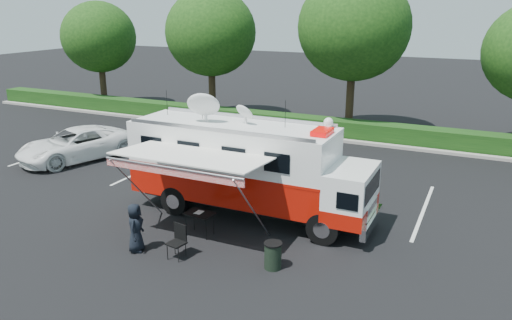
% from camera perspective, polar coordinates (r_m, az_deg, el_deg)
% --- Properties ---
extents(ground_plane, '(120.00, 120.00, 0.00)m').
position_cam_1_polar(ground_plane, '(17.73, -0.69, -6.31)').
color(ground_plane, black).
rests_on(ground_plane, ground).
extents(back_border, '(60.00, 6.14, 8.87)m').
position_cam_1_polar(back_border, '(28.22, 13.27, 12.61)').
color(back_border, '#9E998E').
rests_on(back_border, ground_plane).
extents(stall_lines, '(24.12, 5.50, 0.01)m').
position_cam_1_polar(stall_lines, '(20.45, 1.72, -3.01)').
color(stall_lines, silver).
rests_on(stall_lines, ground_plane).
extents(command_truck, '(8.59, 2.36, 4.13)m').
position_cam_1_polar(command_truck, '(17.13, -0.94, -0.85)').
color(command_truck, black).
rests_on(command_truck, ground_plane).
extents(awning, '(4.69, 2.44, 2.83)m').
position_cam_1_polar(awning, '(15.19, -7.66, 0.11)').
color(awning, white).
rests_on(awning, ground_plane).
extents(white_suv, '(4.16, 5.94, 1.50)m').
position_cam_1_polar(white_suv, '(25.44, -19.72, 0.06)').
color(white_suv, white).
rests_on(white_suv, ground_plane).
extents(person, '(0.70, 0.86, 1.51)m').
position_cam_1_polar(person, '(15.75, -13.42, -10.02)').
color(person, black).
rests_on(person, ground_plane).
extents(folding_table, '(0.98, 0.75, 0.77)m').
position_cam_1_polar(folding_table, '(16.09, -6.47, -6.20)').
color(folding_table, black).
rests_on(folding_table, ground_plane).
extents(folding_chair, '(0.56, 0.58, 1.01)m').
position_cam_1_polar(folding_chair, '(14.91, -8.87, -8.80)').
color(folding_chair, black).
rests_on(folding_chair, ground_plane).
extents(trash_bin, '(0.52, 0.52, 0.78)m').
position_cam_1_polar(trash_bin, '(14.23, 1.94, -10.84)').
color(trash_bin, black).
rests_on(trash_bin, ground_plane).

